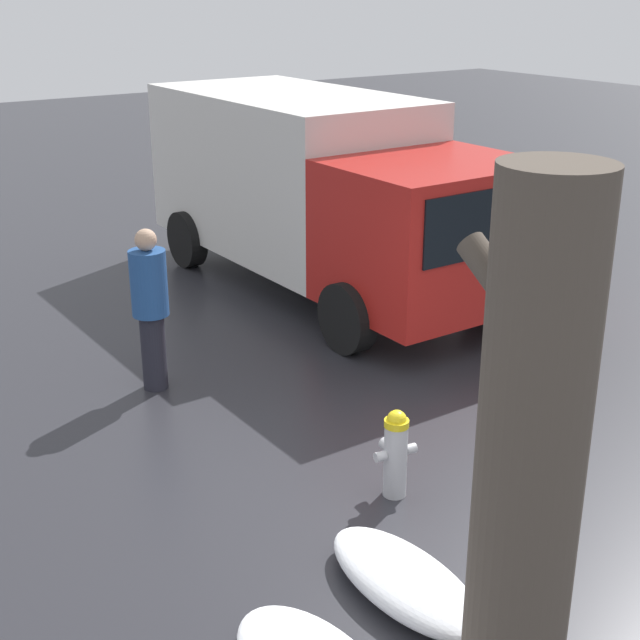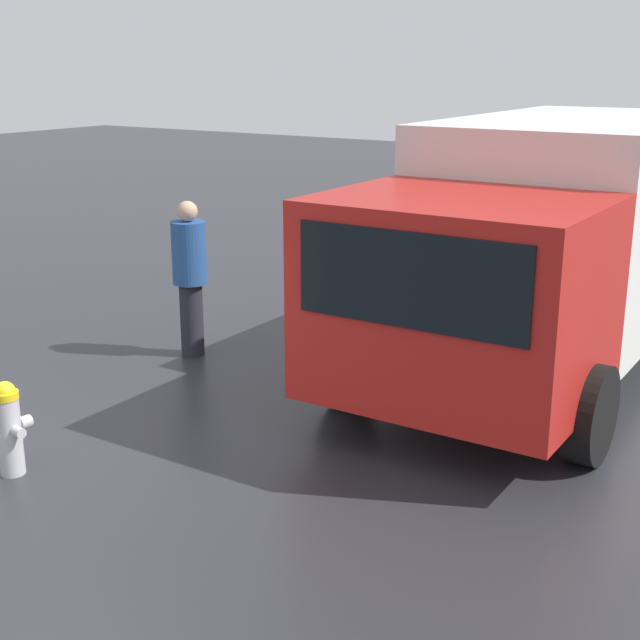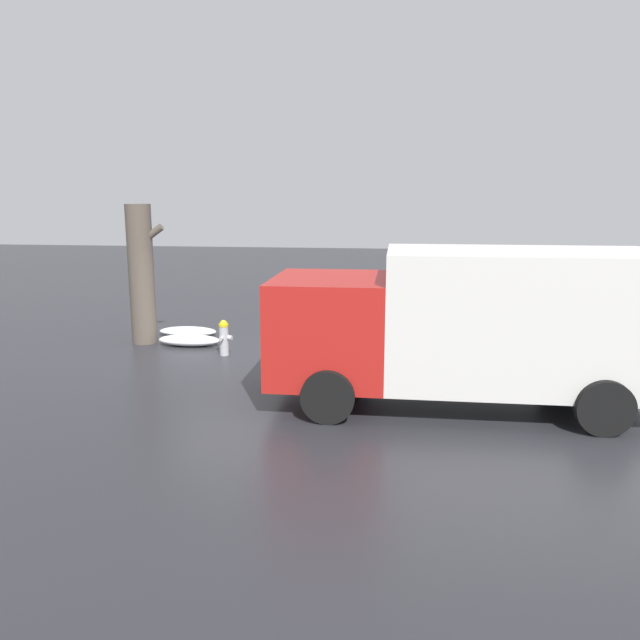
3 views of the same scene
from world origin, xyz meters
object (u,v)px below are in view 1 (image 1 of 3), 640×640
delivery_truck (321,186)px  pedestrian (150,304)px  tree_trunk (529,466)px  fire_hydrant (395,452)px

delivery_truck → pedestrian: bearing=28.2°
tree_trunk → delivery_truck: size_ratio=0.52×
fire_hydrant → tree_trunk: bearing=164.8°
fire_hydrant → pedestrian: (3.30, 0.81, 0.58)m
fire_hydrant → delivery_truck: bearing=-20.6°
fire_hydrant → tree_trunk: size_ratio=0.24×
delivery_truck → pedestrian: (-1.97, 3.64, -0.51)m
tree_trunk → delivery_truck: tree_trunk is taller
fire_hydrant → tree_trunk: (-2.37, 1.00, 1.33)m
tree_trunk → pedestrian: size_ratio=1.87×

